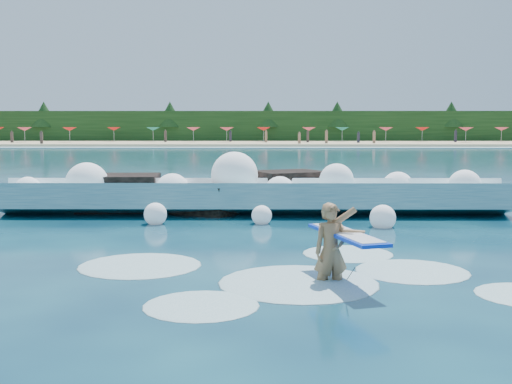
% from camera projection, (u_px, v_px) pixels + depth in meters
% --- Properties ---
extents(ground, '(200.00, 200.00, 0.00)m').
position_uv_depth(ground, '(186.00, 257.00, 13.79)').
color(ground, '#072239').
rests_on(ground, ground).
extents(beach, '(140.00, 20.00, 0.40)m').
position_uv_depth(beach, '(250.00, 143.00, 91.34)').
color(beach, tan).
rests_on(beach, ground).
extents(wet_band, '(140.00, 5.00, 0.08)m').
position_uv_depth(wet_band, '(248.00, 147.00, 80.42)').
color(wet_band, silver).
rests_on(wet_band, ground).
extents(treeline, '(140.00, 4.00, 5.00)m').
position_uv_depth(treeline, '(251.00, 127.00, 101.05)').
color(treeline, black).
rests_on(treeline, ground).
extents(breaking_wave, '(16.02, 2.58, 1.38)m').
position_uv_depth(breaking_wave, '(254.00, 198.00, 20.71)').
color(breaking_wave, teal).
rests_on(breaking_wave, ground).
extents(rock_cluster, '(8.37, 3.57, 1.50)m').
position_uv_depth(rock_cluster, '(198.00, 196.00, 21.38)').
color(rock_cluster, black).
rests_on(rock_cluster, ground).
extents(surfer_with_board, '(1.25, 2.93, 1.75)m').
position_uv_depth(surfer_with_board, '(335.00, 248.00, 11.44)').
color(surfer_with_board, '#956C45').
rests_on(surfer_with_board, ground).
extents(wave_spray, '(14.71, 4.29, 2.07)m').
position_uv_depth(wave_spray, '(238.00, 185.00, 20.48)').
color(wave_spray, white).
rests_on(wave_spray, ground).
extents(surf_foam, '(8.99, 6.05, 0.15)m').
position_uv_depth(surf_foam, '(293.00, 276.00, 12.08)').
color(surf_foam, silver).
rests_on(surf_foam, ground).
extents(beach_umbrellas, '(113.63, 6.47, 0.50)m').
position_uv_depth(beach_umbrellas, '(248.00, 129.00, 92.82)').
color(beach_umbrellas, red).
rests_on(beach_umbrellas, ground).
extents(beachgoers, '(97.27, 13.47, 1.93)m').
position_uv_depth(beachgoers, '(300.00, 138.00, 87.67)').
color(beachgoers, '#3F332D').
rests_on(beachgoers, ground).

